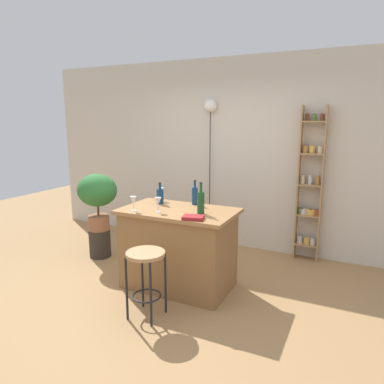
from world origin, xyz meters
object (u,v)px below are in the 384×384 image
Objects in this scene: bottle_vinegar at (160,196)px; wine_glass_left at (158,202)px; plant_stool at (100,243)px; wine_glass_right at (133,201)px; wine_glass_center at (161,192)px; cookbook at (193,218)px; spice_shelf at (310,187)px; bottle_soda_blue at (195,195)px; potted_plant at (97,194)px; bar_stool at (146,268)px; pendant_globe_light at (210,109)px; bottle_wine_red at (201,202)px.

bottle_vinegar is 0.41m from wine_glass_left.
wine_glass_left is (1.30, -0.53, 0.84)m from plant_stool.
plant_stool is 1.45m from wine_glass_right.
cookbook is at bearing -39.09° from wine_glass_center.
spice_shelf is 7.15× the size of bottle_soda_blue.
potted_plant is 1.05m from wine_glass_center.
wine_glass_center reaches higher than plant_stool.
spice_shelf is at bearing 36.86° from wine_glass_center.
potted_plant is (-2.65, -1.17, -0.12)m from spice_shelf.
plant_stool is 1.53× the size of bottle_vinegar.
cookbook is at bearing 54.82° from bar_stool.
pendant_globe_light is (1.17, 1.21, 1.87)m from plant_stool.
spice_shelf is 12.79× the size of wine_glass_left.
bottle_soda_blue is at bearing -0.92° from plant_stool.
wine_glass_right is 2.09m from pendant_globe_light.
spice_shelf reaches higher than plant_stool.
bottle_vinegar is 0.44m from wine_glass_right.
bottle_vinegar reaches higher than wine_glass_right.
bottle_soda_blue is at bearing -133.81° from spice_shelf.
bottle_soda_blue is at bearing 0.81° from wine_glass_center.
wine_glass_left is (-0.44, -0.15, -0.01)m from bottle_wine_red.
wine_glass_center reaches higher than bar_stool.
bottle_soda_blue is 1.79× the size of wine_glass_center.
wine_glass_right is 0.07× the size of pendant_globe_light.
bar_stool is 4.08× the size of wine_glass_left.
spice_shelf is at bearing 61.76° from bar_stool.
wine_glass_center is at bearing 87.98° from wine_glass_right.
bar_stool reaches higher than plant_stool.
wine_glass_left is at bearing -22.20° from potted_plant.
bottle_soda_blue is at bearing 101.43° from cookbook.
wine_glass_center reaches higher than cookbook.
plant_stool is 2.52m from pendant_globe_light.
cookbook is at bearing -34.26° from bottle_vinegar.
bottle_vinegar is at bearing -64.84° from wine_glass_center.
bottle_soda_blue is at bearing 50.32° from wine_glass_right.
cookbook is at bearing -66.15° from bottle_soda_blue.
bar_stool is 0.82m from wine_glass_right.
bottle_wine_red is 0.78m from wine_glass_center.
wine_glass_left is 0.07× the size of pendant_globe_light.
bar_stool is 0.90m from bottle_wine_red.
bottle_soda_blue is 0.65m from cookbook.
bar_stool is 4.08× the size of wine_glass_center.
wine_glass_right is 0.75m from cookbook.
wine_glass_center is at bearing 153.20° from bottle_wine_red.
pendant_globe_light reaches higher than bottle_wine_red.
bottle_wine_red is at bearing -56.28° from bottle_soda_blue.
bar_stool is at bearing -67.67° from wine_glass_center.
pendant_globe_light is at bearing 97.31° from bar_stool.
potted_plant is 1.50m from bottle_soda_blue.
bottle_soda_blue is 1.65m from pendant_globe_light.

